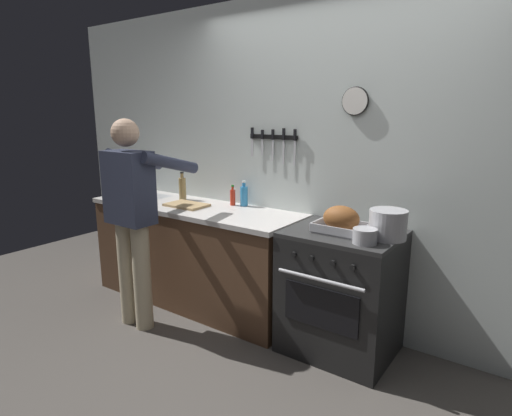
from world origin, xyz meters
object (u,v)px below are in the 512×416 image
object	(u,v)px
roasting_pan	(341,220)
cutting_board	(187,205)
bottle_dish_soap	(244,196)
saucepan	(365,236)
stock_pot	(388,224)
person_cook	(133,211)
stove	(341,292)
bottle_hot_sauce	(233,197)
bottle_vinegar	(182,188)

from	to	relation	value
roasting_pan	cutting_board	xyz separation A→B (m)	(-1.45, -0.02, -0.08)
cutting_board	bottle_dish_soap	distance (m)	0.51
saucepan	stock_pot	bearing A→B (deg)	66.99
person_cook	stove	bearing A→B (deg)	-59.77
cutting_board	person_cook	bearing A→B (deg)	-95.57
person_cook	roasting_pan	world-z (taller)	person_cook
person_cook	roasting_pan	distance (m)	1.60
roasting_pan	cutting_board	bearing A→B (deg)	-179.27
person_cook	cutting_board	bearing A→B (deg)	3.37
stove	cutting_board	bearing A→B (deg)	-178.03
person_cook	stock_pot	bearing A→B (deg)	-62.72
stock_pot	bottle_dish_soap	distance (m)	1.37
roasting_pan	cutting_board	world-z (taller)	roasting_pan
person_cook	bottle_hot_sauce	distance (m)	0.88
roasting_pan	person_cook	bearing A→B (deg)	-159.66
cutting_board	bottle_dish_soap	bearing A→B (deg)	36.20
saucepan	bottle_vinegar	distance (m)	1.94
person_cook	bottle_vinegar	size ratio (longest dim) A/B	6.34
person_cook	stock_pot	size ratio (longest dim) A/B	6.84
stove	bottle_vinegar	xyz separation A→B (m)	(-1.69, 0.14, 0.56)
cutting_board	bottle_hot_sauce	distance (m)	0.41
roasting_pan	stock_pot	xyz separation A→B (m)	(0.31, 0.04, 0.01)
roasting_pan	bottle_dish_soap	xyz separation A→B (m)	(-1.04, 0.28, 0.01)
person_cook	bottle_hot_sauce	world-z (taller)	person_cook
cutting_board	bottle_vinegar	bearing A→B (deg)	141.29
stove	stock_pot	world-z (taller)	stock_pot
roasting_pan	bottle_vinegar	distance (m)	1.69
saucepan	bottle_hot_sauce	size ratio (longest dim) A/B	0.85
bottle_vinegar	bottle_hot_sauce	bearing A→B (deg)	8.03
saucepan	cutting_board	world-z (taller)	saucepan
saucepan	bottle_vinegar	xyz separation A→B (m)	(-1.91, 0.31, 0.06)
stove	bottle_hot_sauce	bearing A→B (deg)	169.48
roasting_pan	stock_pot	size ratio (longest dim) A/B	1.45
stove	stock_pot	bearing A→B (deg)	2.20
stock_pot	cutting_board	world-z (taller)	stock_pot
stove	saucepan	bearing A→B (deg)	-38.59
person_cook	bottle_vinegar	distance (m)	0.75
saucepan	person_cook	bearing A→B (deg)	-166.59
person_cook	roasting_pan	xyz separation A→B (m)	(1.50, 0.56, 0.03)
stock_pot	bottle_hot_sauce	bearing A→B (deg)	172.07
bottle_vinegar	person_cook	bearing A→B (deg)	-75.97
stock_pot	bottle_dish_soap	xyz separation A→B (m)	(-1.35, 0.24, -0.00)
saucepan	bottle_vinegar	bearing A→B (deg)	170.70
roasting_pan	stock_pot	bearing A→B (deg)	8.00
cutting_board	bottle_vinegar	world-z (taller)	bottle_vinegar
person_cook	saucepan	bearing A→B (deg)	-67.65
cutting_board	roasting_pan	bearing A→B (deg)	0.73
roasting_pan	stock_pot	world-z (taller)	stock_pot
roasting_pan	bottle_hot_sauce	xyz separation A→B (m)	(-1.14, 0.24, -0.01)
stove	bottle_vinegar	bearing A→B (deg)	175.36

